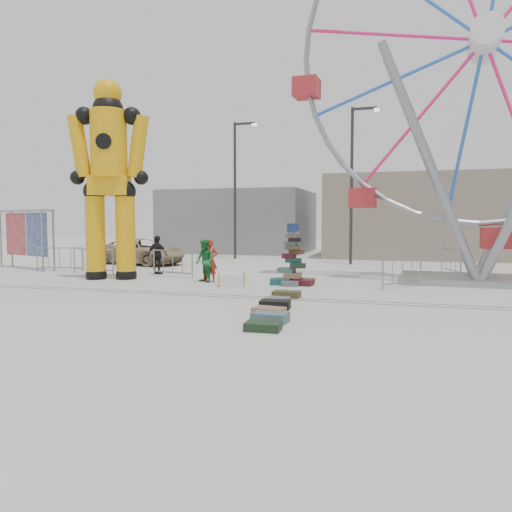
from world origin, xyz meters
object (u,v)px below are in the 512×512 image
(suitcase_tower, at_px, (293,268))
(parked_suv, at_px, (141,251))
(pedestrian_black, at_px, (157,255))
(lamp_post_left, at_px, (236,183))
(banner_scaffold, at_px, (26,225))
(pedestrian_red, at_px, (210,260))
(lamp_post_right, at_px, (353,177))
(pedestrian_green, at_px, (205,261))
(crash_test_dummy, at_px, (109,172))
(barricade_wheel_back, at_px, (451,261))
(ferris_wheel, at_px, (484,72))
(barricade_dummy_a, at_px, (60,259))
(barricade_dummy_b, at_px, (93,261))
(steamer_trunk, at_px, (232,280))
(barricade_wheel_front, at_px, (402,272))
(barricade_dummy_c, at_px, (173,263))

(suitcase_tower, distance_m, parked_suv, 10.99)
(pedestrian_black, bearing_deg, lamp_post_left, -83.79)
(banner_scaffold, height_order, pedestrian_red, banner_scaffold)
(lamp_post_right, distance_m, pedestrian_green, 10.88)
(lamp_post_right, height_order, parked_suv, lamp_post_right)
(crash_test_dummy, relative_size, pedestrian_black, 4.78)
(banner_scaffold, bearing_deg, crash_test_dummy, -2.05)
(barricade_wheel_back, bearing_deg, parked_suv, -109.75)
(ferris_wheel, relative_size, barricade_dummy_a, 7.60)
(barricade_wheel_back, xyz_separation_m, pedestrian_black, (-11.84, -3.47, 0.27))
(ferris_wheel, xyz_separation_m, pedestrian_red, (-9.42, -2.45, -6.70))
(pedestrian_red, bearing_deg, barricade_wheel_back, 26.30)
(lamp_post_left, xyz_separation_m, ferris_wheel, (12.11, -8.53, 3.00))
(barricade_wheel_back, xyz_separation_m, parked_suv, (-14.93, 0.64, 0.12))
(barricade_dummy_b, distance_m, parked_suv, 4.74)
(steamer_trunk, relative_size, pedestrian_green, 0.57)
(barricade_wheel_front, height_order, barricade_wheel_back, same)
(pedestrian_black, bearing_deg, pedestrian_green, 154.26)
(pedestrian_black, bearing_deg, crash_test_dummy, 75.61)
(barricade_dummy_c, distance_m, pedestrian_red, 2.31)
(suitcase_tower, relative_size, barricade_wheel_front, 1.08)
(lamp_post_left, xyz_separation_m, barricade_wheel_front, (9.50, -10.77, -3.93))
(crash_test_dummy, xyz_separation_m, banner_scaffold, (-6.03, 2.39, -2.06))
(barricade_dummy_c, distance_m, parked_suv, 6.38)
(steamer_trunk, distance_m, barricade_wheel_back, 9.84)
(barricade_dummy_c, distance_m, barricade_wheel_front, 8.89)
(crash_test_dummy, distance_m, barricade_dummy_c, 4.28)
(lamp_post_right, bearing_deg, barricade_wheel_front, -74.11)
(suitcase_tower, height_order, barricade_dummy_b, suitcase_tower)
(lamp_post_right, relative_size, pedestrian_red, 5.10)
(barricade_wheel_front, bearing_deg, pedestrian_red, 129.05)
(steamer_trunk, bearing_deg, barricade_wheel_back, 21.22)
(barricade_dummy_a, relative_size, barricade_wheel_back, 1.00)
(steamer_trunk, distance_m, pedestrian_red, 1.67)
(ferris_wheel, distance_m, banner_scaffold, 20.18)
(steamer_trunk, bearing_deg, suitcase_tower, 10.09)
(banner_scaffold, bearing_deg, barricade_wheel_back, 29.22)
(crash_test_dummy, xyz_separation_m, barricade_wheel_front, (10.79, 0.52, -3.57))
(barricade_dummy_c, bearing_deg, barricade_wheel_front, 9.68)
(crash_test_dummy, relative_size, ferris_wheel, 0.51)
(crash_test_dummy, xyz_separation_m, barricade_dummy_c, (1.94, 1.36, -3.57))
(lamp_post_left, height_order, barricade_dummy_b, lamp_post_left)
(suitcase_tower, height_order, steamer_trunk, suitcase_tower)
(barricade_wheel_front, distance_m, parked_suv, 14.18)
(suitcase_tower, height_order, barricade_dummy_c, suitcase_tower)
(lamp_post_right, bearing_deg, barricade_wheel_back, -39.94)
(lamp_post_left, distance_m, suitcase_tower, 12.99)
(crash_test_dummy, bearing_deg, suitcase_tower, -15.01)
(crash_test_dummy, xyz_separation_m, pedestrian_red, (3.98, 0.30, -3.33))
(suitcase_tower, height_order, banner_scaffold, banner_scaffold)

